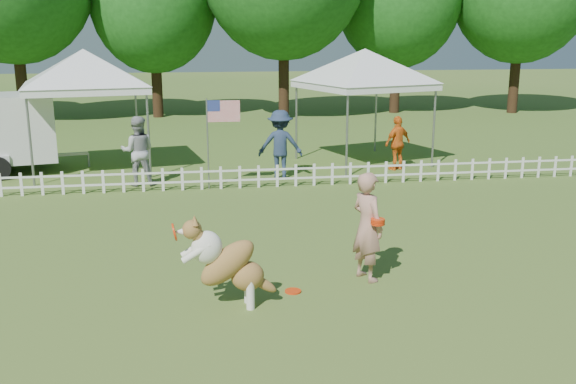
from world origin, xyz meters
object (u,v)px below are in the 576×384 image
(canopy_tent_left, at_px, (88,112))
(spectator_c, at_px, (398,143))
(handler, at_px, (367,226))
(canopy_tent_right, at_px, (363,108))
(flag_pole, at_px, (208,144))
(dog, at_px, (229,263))
(spectator_b, at_px, (280,144))
(spectator_a, at_px, (138,151))
(frisbee_on_turf, at_px, (293,291))

(canopy_tent_left, relative_size, spectator_c, 2.15)
(handler, distance_m, canopy_tent_left, 11.33)
(canopy_tent_right, relative_size, flag_pole, 1.46)
(spectator_c, bearing_deg, flag_pole, -10.32)
(dog, distance_m, canopy_tent_left, 11.12)
(canopy_tent_left, bearing_deg, canopy_tent_right, -10.79)
(spectator_b, bearing_deg, canopy_tent_right, -139.06)
(spectator_a, distance_m, spectator_b, 3.91)
(dog, height_order, frisbee_on_turf, dog)
(frisbee_on_turf, xyz_separation_m, canopy_tent_right, (3.84, 10.00, 1.72))
(frisbee_on_turf, bearing_deg, canopy_tent_left, 113.87)
(spectator_b, bearing_deg, frisbee_on_turf, 92.75)
(flag_pole, distance_m, spectator_a, 1.99)
(dog, distance_m, flag_pole, 7.66)
(canopy_tent_right, bearing_deg, flag_pole, -168.53)
(dog, xyz_separation_m, canopy_tent_left, (-3.44, 10.53, 1.04))
(handler, bearing_deg, spectator_b, -22.05)
(frisbee_on_turf, distance_m, spectator_c, 9.98)
(frisbee_on_turf, height_order, canopy_tent_left, canopy_tent_left)
(dog, xyz_separation_m, spectator_a, (-1.89, 8.35, 0.23))
(spectator_c, bearing_deg, spectator_a, -19.26)
(spectator_b, bearing_deg, dog, 86.50)
(handler, distance_m, canopy_tent_right, 9.99)
(dog, relative_size, canopy_tent_right, 0.41)
(canopy_tent_right, relative_size, spectator_c, 2.14)
(canopy_tent_right, relative_size, spectator_a, 1.86)
(canopy_tent_left, relative_size, flag_pole, 1.47)
(dog, bearing_deg, frisbee_on_turf, 20.30)
(canopy_tent_right, bearing_deg, frisbee_on_turf, -129.02)
(frisbee_on_turf, distance_m, spectator_b, 8.36)
(dog, bearing_deg, handler, 16.73)
(spectator_a, height_order, spectator_b, spectator_b)
(handler, distance_m, spectator_a, 8.64)
(handler, bearing_deg, frisbee_on_turf, 81.71)
(frisbee_on_turf, height_order, flag_pole, flag_pole)
(dog, height_order, spectator_a, spectator_a)
(frisbee_on_turf, xyz_separation_m, flag_pole, (-1.08, 7.22, 1.17))
(frisbee_on_turf, distance_m, canopy_tent_left, 11.18)
(handler, xyz_separation_m, frisbee_on_turf, (-1.30, -0.37, -0.90))
(canopy_tent_left, distance_m, canopy_tent_right, 8.30)
(handler, distance_m, spectator_b, 7.88)
(spectator_b, distance_m, spectator_c, 3.67)
(dog, xyz_separation_m, frisbee_on_turf, (1.03, 0.43, -0.69))
(dog, bearing_deg, spectator_c, 56.39)
(frisbee_on_turf, relative_size, canopy_tent_left, 0.08)
(spectator_c, bearing_deg, canopy_tent_left, -34.12)
(canopy_tent_left, bearing_deg, spectator_c, -18.11)
(spectator_a, xyz_separation_m, spectator_b, (3.89, 0.33, 0.03))
(canopy_tent_left, height_order, canopy_tent_right, canopy_tent_left)
(frisbee_on_turf, relative_size, flag_pole, 0.11)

